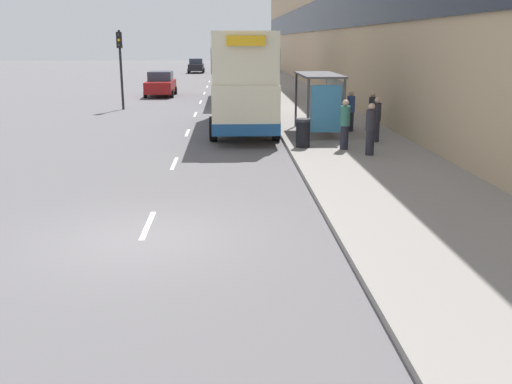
{
  "coord_description": "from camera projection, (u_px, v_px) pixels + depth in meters",
  "views": [
    {
      "loc": [
        1.8,
        -11.2,
        3.96
      ],
      "look_at": [
        3.28,
        18.76,
        -4.03
      ],
      "focal_mm": 40.0,
      "sensor_mm": 36.0,
      "label": 1
    }
  ],
  "objects": [
    {
      "name": "pedestrian_at_shelter",
      "position": [
        345.0,
        124.0,
        20.45
      ],
      "size": [
        0.35,
        0.35,
        1.79
      ],
      "color": "#23232D",
      "rests_on": "ground_plane"
    },
    {
      "name": "traffic_light_far_kerb",
      "position": [
        120.0,
        56.0,
        33.01
      ],
      "size": [
        0.3,
        0.32,
        4.53
      ],
      "color": "black",
      "rests_on": "ground_plane"
    },
    {
      "name": "pedestrian_4",
      "position": [
        376.0,
        119.0,
        22.0
      ],
      "size": [
        0.34,
        0.34,
        1.72
      ],
      "color": "#23232D",
      "rests_on": "ground_plane"
    },
    {
      "name": "bus_shelter",
      "position": [
        324.0,
        93.0,
        23.52
      ],
      "size": [
        1.6,
        4.2,
        2.48
      ],
      "color": "#4C4C51",
      "rests_on": "ground_plane"
    },
    {
      "name": "double_decker_bus_near",
      "position": [
        242.0,
        79.0,
        25.66
      ],
      "size": [
        2.85,
        10.12,
        4.3
      ],
      "color": "beige",
      "rests_on": "ground_plane"
    },
    {
      "name": "lane_mark_2",
      "position": [
        187.0,
        133.0,
        25.18
      ],
      "size": [
        0.12,
        2.0,
        0.01
      ],
      "color": "silver",
      "rests_on": "ground_plane"
    },
    {
      "name": "pedestrian_1",
      "position": [
        371.0,
        129.0,
        19.39
      ],
      "size": [
        0.35,
        0.35,
        1.78
      ],
      "color": "#23232D",
      "rests_on": "ground_plane"
    },
    {
      "name": "lane_mark_1",
      "position": [
        174.0,
        164.0,
        18.88
      ],
      "size": [
        0.12,
        2.0,
        0.01
      ],
      "color": "silver",
      "rests_on": "ground_plane"
    },
    {
      "name": "car_1",
      "position": [
        161.0,
        84.0,
        41.69
      ],
      "size": [
        2.09,
        4.52,
        1.78
      ],
      "rotation": [
        0.0,
        0.0,
        3.14
      ],
      "color": "maroon",
      "rests_on": "ground_plane"
    },
    {
      "name": "ground_plane",
      "position": [
        142.0,
        239.0,
        11.74
      ],
      "size": [
        220.0,
        220.0,
        0.0
      ],
      "primitive_type": "plane",
      "color": "#5B595B"
    },
    {
      "name": "lane_mark_3",
      "position": [
        195.0,
        114.0,
        31.48
      ],
      "size": [
        0.12,
        2.0,
        0.01
      ],
      "color": "silver",
      "rests_on": "ground_plane"
    },
    {
      "name": "lane_mark_7",
      "position": [
        209.0,
        82.0,
        56.68
      ],
      "size": [
        0.12,
        2.0,
        0.01
      ],
      "color": "silver",
      "rests_on": "ground_plane"
    },
    {
      "name": "terrace_facade",
      "position": [
        330.0,
        9.0,
        47.72
      ],
      "size": [
        3.1,
        93.0,
        13.08
      ],
      "color": "tan",
      "rests_on": "ground_plane"
    },
    {
      "name": "double_decker_bus_ahead",
      "position": [
        240.0,
        66.0,
        38.67
      ],
      "size": [
        2.85,
        10.84,
        4.3
      ],
      "color": "beige",
      "rests_on": "ground_plane"
    },
    {
      "name": "pedestrian_3",
      "position": [
        372.0,
        110.0,
        25.21
      ],
      "size": [
        0.32,
        0.32,
        1.62
      ],
      "color": "#23232D",
      "rests_on": "ground_plane"
    },
    {
      "name": "lane_mark_0",
      "position": [
        148.0,
        225.0,
        12.58
      ],
      "size": [
        0.12,
        2.0,
        0.01
      ],
      "color": "silver",
      "rests_on": "ground_plane"
    },
    {
      "name": "lane_mark_6",
      "position": [
        207.0,
        87.0,
        50.38
      ],
      "size": [
        0.12,
        2.0,
        0.01
      ],
      "color": "silver",
      "rests_on": "ground_plane"
    },
    {
      "name": "lane_mark_4",
      "position": [
        201.0,
        102.0,
        37.78
      ],
      "size": [
        0.12,
        2.0,
        0.01
      ],
      "color": "silver",
      "rests_on": "ground_plane"
    },
    {
      "name": "car_0",
      "position": [
        196.0,
        66.0,
        71.8
      ],
      "size": [
        2.01,
        4.32,
        1.77
      ],
      "rotation": [
        0.0,
        0.0,
        3.14
      ],
      "color": "black",
      "rests_on": "ground_plane"
    },
    {
      "name": "litter_bin",
      "position": [
        303.0,
        133.0,
        20.94
      ],
      "size": [
        0.55,
        0.55,
        1.05
      ],
      "color": "black",
      "rests_on": "ground_plane"
    },
    {
      "name": "car_2",
      "position": [
        238.0,
        74.0,
        53.64
      ],
      "size": [
        2.04,
        3.82,
        1.8
      ],
      "color": "maroon",
      "rests_on": "ground_plane"
    },
    {
      "name": "car_3",
      "position": [
        239.0,
        70.0,
        61.33
      ],
      "size": [
        1.95,
        3.81,
        1.78
      ],
      "color": "maroon",
      "rests_on": "ground_plane"
    },
    {
      "name": "pavement",
      "position": [
        282.0,
        87.0,
        49.19
      ],
      "size": [
        5.0,
        93.0,
        0.14
      ],
      "color": "gray",
      "rests_on": "ground_plane"
    },
    {
      "name": "pedestrian_2",
      "position": [
        351.0,
        111.0,
        24.58
      ],
      "size": [
        0.34,
        0.34,
        1.74
      ],
      "color": "#23232D",
      "rests_on": "ground_plane"
    },
    {
      "name": "lane_mark_5",
      "position": [
        204.0,
        93.0,
        44.08
      ],
      "size": [
        0.12,
        2.0,
        0.01
      ],
      "color": "silver",
      "rests_on": "ground_plane"
    }
  ]
}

